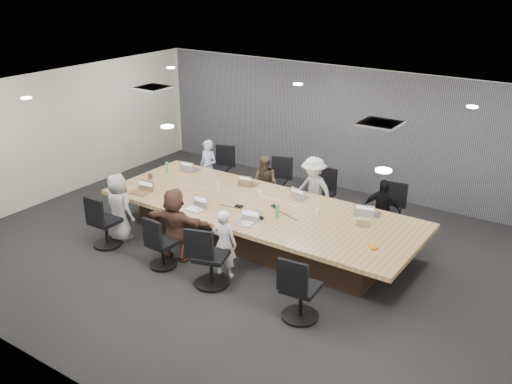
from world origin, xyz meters
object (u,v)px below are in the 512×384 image
Objects in this scene: chair_7 at (301,292)px; chair_0 at (218,172)px; chair_3 at (388,215)px; laptop_6 at (244,224)px; chair_4 at (106,225)px; person_5 at (175,224)px; laptop_0 at (192,170)px; person_6 at (224,244)px; mug_brown at (150,176)px; canvas_bag at (364,222)px; person_1 at (265,183)px; laptop_1 at (250,184)px; chair_6 at (211,261)px; person_0 at (208,168)px; stapler at (260,217)px; person_3 at (381,210)px; chair_1 at (274,186)px; conference_table at (259,223)px; laptop_3 at (370,214)px; chair_2 at (321,198)px; bottle_clear at (219,187)px; snack_packet at (373,247)px; chair_5 at (162,247)px; laptop_5 at (195,209)px; bottle_green_left at (167,167)px; laptop_2 at (299,196)px; person_4 at (119,207)px; person_2 at (313,190)px; bottle_green_right at (277,211)px.

chair_0 is at bearing 134.87° from chair_7.
laptop_6 is at bearing 45.64° from chair_3.
person_5 is at bearing 12.85° from chair_4.
person_6 is at bearing 134.34° from laptop_0.
person_5 is 1.07m from person_6.
mug_brown is 4.60m from canvas_bag.
person_1 is 0.57m from laptop_1.
chair_6 is 3.95m from person_0.
chair_4 is 5.59× the size of stapler.
chair_1 is at bearing 160.37° from person_3.
conference_table is at bearing 31.34° from chair_3.
chair_6 is 2.45× the size of laptop_3.
chair_2 is 2.19m from stapler.
stapler reaches higher than laptop_1.
laptop_0 is at bearing 0.85° from chair_3.
person_3 is 5.36× the size of bottle_clear.
chair_0 is at bearing 152.38° from stapler.
snack_packet is at bearing -3.11° from mug_brown.
laptop_0 is 4.12m from laptop_3.
chair_0 is 1.04× the size of chair_2.
chair_4 is 1.41m from chair_5.
person_1 is 2.16m from laptop_5.
chair_2 is (2.68, 0.00, -0.02)m from chair_0.
chair_1 is 0.70× the size of person_3.
bottle_green_left reaches higher than laptop_0.
person_6 is (-0.17, -2.15, -0.15)m from laptop_2.
bottle_clear is at bearing 1.55° from laptop_3.
chair_6 reaches higher than laptop_1.
person_4 is (0.03, -3.05, 0.23)m from chair_0.
laptop_1 is at bearing -143.86° from person_2.
chair_5 is 2.08m from bottle_green_right.
chair_1 is 1.58m from person_0.
laptop_3 is at bearing 39.06° from chair_6.
person_6 is 8.15× the size of stapler.
person_5 reaches higher than chair_1.
stapler is (-1.56, 1.25, 0.33)m from chair_7.
mug_brown reaches higher than laptop_6.
chair_2 is 1.50m from laptop_1.
chair_6 is 2.67m from canvas_bag.
laptop_0 is 4.83m from snack_packet.
chair_3 is 4.69m from bottle_green_left.
person_1 reaches higher than chair_1.
conference_table is 7.02× the size of chair_1.
chair_4 is (-1.50, -3.40, -0.02)m from chair_1.
chair_7 is (2.64, -3.40, 0.01)m from chair_1.
chair_3 is 2.18m from snack_packet.
person_2 is 8.19× the size of snack_packet.
bottle_green_left is at bearing 171.17° from snack_packet.
chair_4 is 2.47m from chair_6.
bottle_green_left is (-4.48, -0.93, 0.24)m from person_3.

